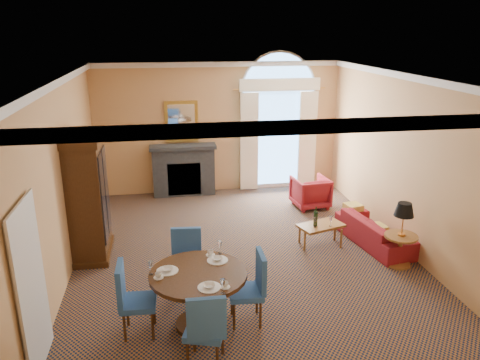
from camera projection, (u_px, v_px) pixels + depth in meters
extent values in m
plane|color=#121E38|center=(244.00, 256.00, 8.50)|extent=(7.50, 7.50, 0.00)
cube|color=tan|center=(218.00, 128.00, 11.52)|extent=(6.00, 0.04, 3.20)
cube|color=tan|center=(62.00, 181.00, 7.54)|extent=(0.04, 7.50, 3.20)
cube|color=tan|center=(407.00, 164.00, 8.47)|extent=(0.04, 7.50, 3.20)
cube|color=white|center=(245.00, 77.00, 7.51)|extent=(6.00, 7.50, 0.04)
cube|color=silver|center=(245.00, 81.00, 7.53)|extent=(6.00, 7.50, 0.12)
cube|color=silver|center=(31.00, 290.00, 5.47)|extent=(0.08, 0.90, 2.06)
cube|color=#34383D|center=(184.00, 171.00, 11.51)|extent=(1.50, 0.40, 1.20)
cube|color=#34383D|center=(183.00, 146.00, 11.28)|extent=(1.60, 0.46, 0.08)
cube|color=gold|center=(182.00, 122.00, 11.29)|extent=(0.80, 0.04, 1.00)
cube|color=white|center=(182.00, 122.00, 11.28)|extent=(0.64, 0.02, 0.84)
cube|color=silver|center=(277.00, 140.00, 11.85)|extent=(1.90, 0.04, 2.50)
cube|color=#82AEDA|center=(278.00, 140.00, 11.84)|extent=(1.70, 0.02, 2.30)
cylinder|color=silver|center=(279.00, 90.00, 11.46)|extent=(1.90, 0.04, 1.90)
cube|color=white|center=(249.00, 142.00, 11.62)|extent=(0.45, 0.06, 2.45)
cube|color=white|center=(307.00, 140.00, 11.85)|extent=(0.45, 0.06, 2.45)
cube|color=white|center=(280.00, 85.00, 11.30)|extent=(2.00, 0.08, 0.30)
cube|color=#341D0B|center=(88.00, 200.00, 8.26)|extent=(0.58, 1.05, 2.10)
cube|color=#341D0B|center=(81.00, 138.00, 7.91)|extent=(0.65, 1.16, 0.17)
cube|color=#341D0B|center=(94.00, 251.00, 8.57)|extent=(0.65, 1.16, 0.11)
cylinder|color=#341D0B|center=(198.00, 274.00, 6.27)|extent=(1.32, 1.32, 0.06)
cylinder|color=#341D0B|center=(199.00, 301.00, 6.40)|extent=(0.18, 0.18, 0.78)
cylinder|color=#341D0B|center=(200.00, 324.00, 6.51)|extent=(0.66, 0.66, 0.07)
cylinder|color=white|center=(217.00, 260.00, 6.58)|extent=(0.30, 0.30, 0.01)
imported|color=white|center=(217.00, 259.00, 6.57)|extent=(0.15, 0.15, 0.04)
imported|color=white|center=(210.00, 252.00, 6.73)|extent=(0.09, 0.09, 0.07)
cylinder|color=white|center=(167.00, 271.00, 6.30)|extent=(0.30, 0.30, 0.01)
imported|color=white|center=(167.00, 269.00, 6.29)|extent=(0.15, 0.15, 0.04)
imported|color=white|center=(158.00, 275.00, 6.12)|extent=(0.09, 0.09, 0.07)
cylinder|color=white|center=(209.00, 287.00, 5.89)|extent=(0.30, 0.30, 0.01)
imported|color=white|center=(209.00, 286.00, 5.89)|extent=(0.15, 0.15, 0.04)
imported|color=white|center=(225.00, 284.00, 5.89)|extent=(0.09, 0.09, 0.07)
cube|color=#265498|center=(189.00, 268.00, 7.14)|extent=(0.56, 0.56, 0.08)
cube|color=#265498|center=(186.00, 244.00, 7.24)|extent=(0.47, 0.12, 0.55)
cylinder|color=#341D0B|center=(203.00, 277.00, 7.38)|extent=(0.04, 0.04, 0.42)
cylinder|color=#341D0B|center=(180.00, 276.00, 7.40)|extent=(0.04, 0.04, 0.42)
cylinder|color=#341D0B|center=(200.00, 289.00, 7.03)|extent=(0.04, 0.04, 0.42)
cylinder|color=#341D0B|center=(176.00, 288.00, 7.06)|extent=(0.04, 0.04, 0.42)
cube|color=#265498|center=(205.00, 330.00, 5.66)|extent=(0.58, 0.58, 0.08)
cube|color=#265498|center=(206.00, 319.00, 5.37)|extent=(0.46, 0.08, 0.55)
cylinder|color=#341D0B|center=(188.00, 356.00, 5.59)|extent=(0.04, 0.04, 0.42)
cylinder|color=#341D0B|center=(217.00, 359.00, 5.55)|extent=(0.04, 0.04, 0.42)
cylinder|color=#341D0B|center=(194.00, 337.00, 5.94)|extent=(0.04, 0.04, 0.42)
cylinder|color=#341D0B|center=(223.00, 340.00, 5.89)|extent=(0.04, 0.04, 0.42)
cube|color=#265498|center=(246.00, 292.00, 6.48)|extent=(0.49, 0.49, 0.08)
cube|color=#265498|center=(261.00, 272.00, 6.43)|extent=(0.08, 0.46, 0.55)
cylinder|color=#341D0B|center=(260.00, 315.00, 6.41)|extent=(0.04, 0.04, 0.42)
cylinder|color=#341D0B|center=(257.00, 300.00, 6.75)|extent=(0.04, 0.04, 0.42)
cylinder|color=#341D0B|center=(234.00, 316.00, 6.37)|extent=(0.04, 0.04, 0.42)
cylinder|color=#341D0B|center=(232.00, 301.00, 6.72)|extent=(0.04, 0.04, 0.42)
cube|color=#265498|center=(139.00, 303.00, 6.24)|extent=(0.48, 0.48, 0.08)
cube|color=#265498|center=(120.00, 284.00, 6.11)|extent=(0.08, 0.46, 0.55)
cylinder|color=#341D0B|center=(128.00, 312.00, 6.47)|extent=(0.04, 0.04, 0.42)
cylinder|color=#341D0B|center=(125.00, 328.00, 6.12)|extent=(0.04, 0.04, 0.42)
cylinder|color=#341D0B|center=(154.00, 310.00, 6.51)|extent=(0.04, 0.04, 0.42)
cylinder|color=#341D0B|center=(153.00, 326.00, 6.17)|extent=(0.04, 0.04, 0.42)
imported|color=maroon|center=(375.00, 231.00, 8.92)|extent=(1.00, 1.90, 0.53)
imported|color=maroon|center=(310.00, 192.00, 10.76)|extent=(0.85, 0.87, 0.71)
cube|color=#935E2C|center=(321.00, 226.00, 8.82)|extent=(0.95, 0.71, 0.05)
cylinder|color=#935E2C|center=(305.00, 241.00, 8.67)|extent=(0.04, 0.04, 0.37)
cylinder|color=#935E2C|center=(341.00, 238.00, 8.78)|extent=(0.04, 0.04, 0.37)
cylinder|color=#935E2C|center=(300.00, 234.00, 8.99)|extent=(0.04, 0.04, 0.37)
cylinder|color=#935E2C|center=(335.00, 231.00, 9.10)|extent=(0.04, 0.04, 0.37)
cylinder|color=#935E2C|center=(401.00, 236.00, 8.02)|extent=(0.57, 0.57, 0.04)
cylinder|color=#935E2C|center=(399.00, 251.00, 8.11)|extent=(0.08, 0.08, 0.53)
cylinder|color=#935E2C|center=(398.00, 264.00, 8.19)|extent=(0.42, 0.42, 0.04)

